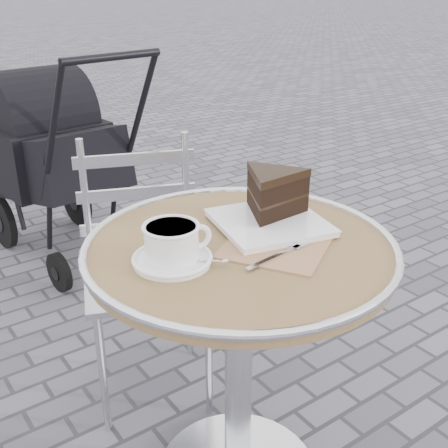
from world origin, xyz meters
TOP-DOWN VIEW (x-y plane):
  - cafe_table at (0.00, 0.00)m, footprint 0.72×0.72m
  - cappuccino_set at (-0.17, 0.01)m, footprint 0.17×0.17m
  - cake_plate_set at (0.14, 0.05)m, footprint 0.36×0.40m
  - bistro_chair at (0.02, 0.55)m, footprint 0.49×0.49m
  - baby_stroller at (0.14, 1.66)m, footprint 0.56×1.03m

SIDE VIEW (x-z plane):
  - baby_stroller at x=0.14m, z-range -0.05..0.97m
  - bistro_chair at x=0.02m, z-range 0.10..0.94m
  - cafe_table at x=0.00m, z-range 0.20..0.94m
  - cappuccino_set at x=-0.17m, z-range 0.73..0.81m
  - cake_plate_set at x=0.14m, z-range 0.73..0.86m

